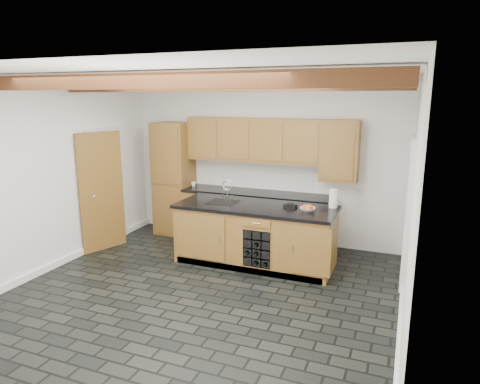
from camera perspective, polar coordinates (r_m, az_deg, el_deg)
The scene contains 10 objects.
ground at distance 5.86m, azimuth -5.23°, elevation -13.35°, with size 5.00×5.00×0.00m, color black.
room_shell at distance 5.88m, azimuth -3.93°, elevation 2.44°, with size 5.01×5.00×5.00m.
back_cabinetry at distance 7.63m, azimuth -0.29°, elevation 0.64°, with size 3.65×0.62×2.20m.
island at distance 6.67m, azimuth 2.08°, elevation -5.72°, with size 2.48×0.96×0.93m.
faucet at distance 6.78m, azimuth -2.17°, elevation -1.03°, with size 0.45×0.40×0.34m.
kitchen_scale at distance 6.47m, azimuth 6.70°, elevation -1.82°, with size 0.21×0.14×0.06m.
fruit_bowl at distance 6.31m, azimuth 8.98°, elevation -2.29°, with size 0.22×0.22×0.05m, color beige.
fruit_cluster at distance 6.30m, azimuth 8.99°, elevation -2.03°, with size 0.16×0.17×0.07m.
paper_towel at distance 6.55m, azimuth 12.34°, elevation -0.86°, with size 0.12×0.12×0.28m, color white.
mug at distance 7.98m, azimuth -6.22°, elevation 1.04°, with size 0.09×0.09×0.08m, color white.
Camera 1 is at (2.43, -4.68, 2.56)m, focal length 32.00 mm.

